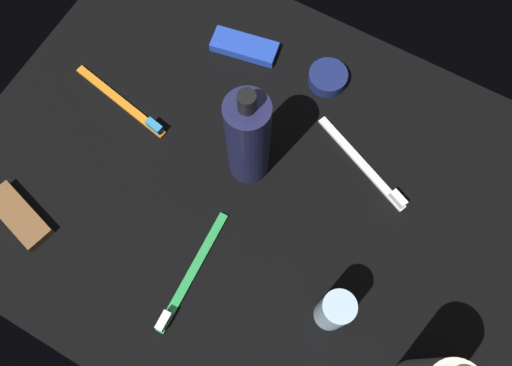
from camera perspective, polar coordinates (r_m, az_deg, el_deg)
ground_plane at (r=75.88cm, az=-0.00°, el=-0.91°), size 84.00×64.00×1.20cm
lotion_bottle at (r=68.31cm, az=-0.87°, el=4.82°), size 5.87×5.87×20.53cm
deodorant_stick at (r=67.47cm, az=8.52°, el=-13.61°), size 4.13×4.13×9.73cm
toothbrush_green at (r=72.19cm, az=-7.35°, el=-10.22°), size 1.95×18.03×2.10cm
toothbrush_white at (r=77.53cm, az=11.97°, el=1.66°), size 17.05×8.10×2.10cm
toothbrush_orange at (r=82.61cm, az=-14.08°, el=8.34°), size 17.92×4.44×2.10cm
snack_bar_blue at (r=85.32cm, az=-1.27°, el=14.64°), size 10.97×5.90×1.50cm
snack_bar_brown at (r=80.56cm, az=-24.41°, el=-3.26°), size 11.08×6.58×1.50cm
cream_tin_left at (r=82.69cm, az=7.82°, el=11.31°), size 5.99×5.99×2.07cm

